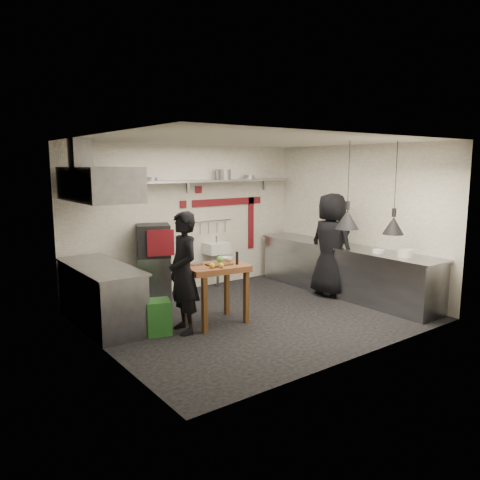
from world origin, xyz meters
TOP-DOWN VIEW (x-y plane):
  - floor at (0.00, 0.00)m, footprint 5.00×5.00m
  - ceiling at (0.00, 0.00)m, footprint 5.00×5.00m
  - wall_back at (0.00, 2.10)m, footprint 5.00×0.04m
  - wall_front at (0.00, -2.10)m, footprint 5.00×0.04m
  - wall_left at (-2.50, 0.00)m, footprint 0.04×4.20m
  - wall_right at (2.50, 0.00)m, footprint 0.04×4.20m
  - red_band_horiz at (0.95, 2.08)m, footprint 1.70×0.02m
  - red_band_vert at (1.55, 2.08)m, footprint 0.14×0.02m
  - red_tile_a at (0.25, 2.08)m, footprint 0.14×0.02m
  - red_tile_b at (-0.10, 2.08)m, footprint 0.14×0.02m
  - back_shelf at (0.00, 1.92)m, footprint 4.60×0.34m
  - shelf_bracket_left at (-1.90, 2.07)m, footprint 0.04×0.06m
  - shelf_bracket_mid at (0.00, 2.07)m, footprint 0.04×0.06m
  - shelf_bracket_right at (1.90, 2.07)m, footprint 0.04×0.06m
  - pan_far_left at (-1.31, 1.92)m, footprint 0.30×0.30m
  - pan_mid_left at (-0.86, 1.92)m, footprint 0.34×0.34m
  - stock_pot at (0.73, 1.92)m, footprint 0.35×0.35m
  - pan_right at (1.37, 1.92)m, footprint 0.27×0.27m
  - oven_stand at (-0.90, 1.81)m, footprint 0.75×0.72m
  - combi_oven at (-0.89, 1.80)m, footprint 0.73×0.71m
  - oven_door at (-0.90, 1.49)m, footprint 0.44×0.20m
  - oven_glass at (-0.87, 1.47)m, footprint 0.31×0.14m
  - hand_sink at (0.55, 1.92)m, footprint 0.46×0.34m
  - sink_tap at (0.55, 1.92)m, footprint 0.03×0.03m
  - sink_drain at (0.55, 1.88)m, footprint 0.06×0.06m
  - utensil_rail at (0.55, 2.06)m, footprint 0.90×0.02m
  - counter_right at (2.15, 0.00)m, footprint 0.70×3.80m
  - counter_right_top at (2.15, 0.00)m, footprint 0.76×3.90m
  - plate_stack at (2.12, -1.30)m, footprint 0.33×0.33m
  - small_bowl_right at (2.10, -0.80)m, footprint 0.27×0.27m
  - counter_left at (-2.15, 1.05)m, footprint 0.70×1.90m
  - counter_left_top at (-2.15, 1.05)m, footprint 0.76×2.00m
  - extractor_hood at (-2.10, 1.05)m, footprint 0.78×1.60m
  - hood_duct at (-2.35, 1.05)m, footprint 0.28×0.28m
  - green_bin at (-1.63, 0.19)m, footprint 0.44×0.44m
  - prep_table at (-0.70, 0.06)m, footprint 1.01×0.77m
  - cutting_board at (-0.66, 0.03)m, footprint 0.36×0.26m
  - pepper_mill at (-0.42, -0.10)m, footprint 0.06×0.06m
  - lemon_a at (-0.88, -0.09)m, footprint 0.09×0.09m
  - lemon_b at (-0.75, -0.16)m, footprint 0.09×0.09m
  - veg_ball at (-0.55, 0.18)m, footprint 0.12×0.12m
  - steel_tray at (-0.94, 0.22)m, footprint 0.17×0.12m
  - bowl at (-0.39, 0.23)m, footprint 0.20×0.20m
  - heat_lamp_near at (1.28, -0.78)m, footprint 0.43×0.43m
  - heat_lamp_far at (1.96, -1.17)m, footprint 0.38×0.38m
  - chef_left at (-1.29, 0.03)m, footprint 0.50×0.69m
  - chef_right at (1.89, 0.10)m, footprint 0.66×0.97m

SIDE VIEW (x-z plane):
  - floor at x=0.00m, z-range 0.00..0.00m
  - green_bin at x=-1.63m, z-range 0.00..0.50m
  - sink_drain at x=0.55m, z-range 0.01..0.67m
  - oven_stand at x=-0.90m, z-range 0.00..0.80m
  - counter_right at x=2.15m, z-range 0.00..0.90m
  - counter_left at x=-2.15m, z-range 0.00..0.90m
  - prep_table at x=-0.70m, z-range 0.00..0.92m
  - hand_sink at x=0.55m, z-range 0.67..0.89m
  - chef_left at x=-1.29m, z-range 0.00..1.78m
  - counter_right_top at x=2.15m, z-range 0.90..0.93m
  - counter_left_top at x=-2.15m, z-range 0.90..0.93m
  - cutting_board at x=-0.66m, z-range 0.92..0.94m
  - steel_tray at x=-0.94m, z-range 0.92..0.95m
  - bowl at x=-0.39m, z-range 0.92..0.98m
  - small_bowl_right at x=2.10m, z-range 0.93..0.98m
  - lemon_b at x=-0.75m, z-range 0.92..1.00m
  - chef_right at x=1.89m, z-range 0.00..1.92m
  - sink_tap at x=0.55m, z-range 0.89..1.03m
  - lemon_a at x=-0.88m, z-range 0.92..1.00m
  - veg_ball at x=-0.55m, z-range 0.92..1.02m
  - plate_stack at x=2.12m, z-range 0.93..1.06m
  - pepper_mill at x=-0.42m, z-range 0.92..1.12m
  - combi_oven at x=-0.89m, z-range 0.80..1.38m
  - oven_door at x=-0.90m, z-range 0.86..1.32m
  - oven_glass at x=-0.87m, z-range 0.92..1.26m
  - red_band_vert at x=1.55m, z-range 0.65..1.75m
  - utensil_rail at x=0.55m, z-range 1.31..1.33m
  - wall_back at x=0.00m, z-range 0.00..2.80m
  - wall_front at x=0.00m, z-range 0.00..2.80m
  - wall_left at x=-2.50m, z-range 0.00..2.80m
  - wall_right at x=2.50m, z-range 0.00..2.80m
  - red_band_horiz at x=0.95m, z-range 1.61..1.75m
  - red_tile_b at x=-0.10m, z-range 1.61..1.75m
  - red_tile_a at x=0.25m, z-range 1.88..2.02m
  - shelf_bracket_left at x=-1.90m, z-range 1.90..2.14m
  - shelf_bracket_mid at x=0.00m, z-range 1.90..2.14m
  - shelf_bracket_right at x=1.90m, z-range 1.90..2.14m
  - heat_lamp_far at x=1.96m, z-range 1.30..2.80m
  - heat_lamp_near at x=1.28m, z-range 1.40..2.80m
  - back_shelf at x=0.00m, z-range 2.10..2.14m
  - extractor_hood at x=-2.10m, z-range 1.90..2.40m
  - pan_mid_left at x=-0.86m, z-range 2.14..2.21m
  - pan_right at x=1.37m, z-range 2.14..2.22m
  - pan_far_left at x=-1.31m, z-range 2.14..2.23m
  - stock_pot at x=0.73m, z-range 2.14..2.34m
  - hood_duct at x=-2.35m, z-range 2.30..2.80m
  - ceiling at x=0.00m, z-range 2.80..2.80m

